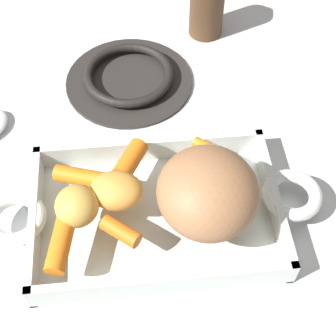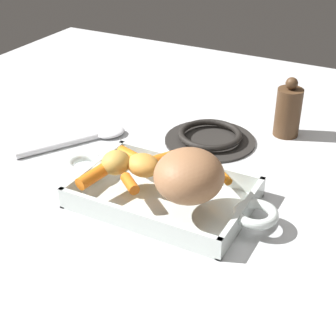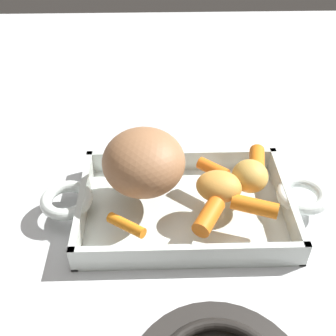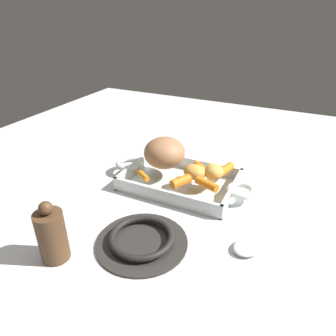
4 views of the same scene
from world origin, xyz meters
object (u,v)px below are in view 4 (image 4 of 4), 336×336
Objects in this scene: baby_carrot_southeast at (225,170)px; stove_burner_rear at (142,240)px; baby_carrot_long at (143,175)px; roasting_dish at (180,181)px; potato_golden_small at (195,172)px; baby_carrot_center_right at (207,184)px; potato_near_roast at (214,172)px; baby_carrot_southwest at (181,181)px; pepper_mill at (52,235)px; pork_roast at (164,153)px; baby_carrot_northeast at (200,167)px; serving_spoon at (264,239)px.

baby_carrot_southeast is 0.31m from stove_burner_rear.
roasting_dish is at bearing 39.15° from baby_carrot_long.
potato_golden_small is 0.32× the size of stove_burner_rear.
baby_carrot_center_right is 1.16× the size of potato_near_roast.
baby_carrot_southwest reaches higher than baby_carrot_long.
stove_burner_rear is (-0.07, -0.25, -0.05)m from potato_near_roast.
baby_carrot_center_right is 0.05m from potato_near_roast.
roasting_dish is 3.10× the size of pepper_mill.
potato_golden_small is at bearing -15.31° from pork_roast.
baby_carrot_southeast is 0.05m from potato_near_roast.
baby_carrot_southeast is at bearing 31.20° from baby_carrot_long.
baby_carrot_long is 1.05× the size of potato_near_roast.
baby_carrot_long is (-0.02, -0.08, -0.03)m from pork_roast.
baby_carrot_northeast is 0.89× the size of potato_near_roast.
pepper_mill is at bearing -141.08° from stove_burner_rear.
potato_near_roast reaches higher than baby_carrot_long.
baby_carrot_northeast is at bearing 40.70° from baby_carrot_long.
potato_near_roast reaches higher than baby_carrot_southwest.
baby_carrot_northeast is 0.42m from pepper_mill.
baby_carrot_center_right is at bearing -102.86° from baby_carrot_southeast.
baby_carrot_southwest is (0.03, -0.06, 0.04)m from roasting_dish.
roasting_dish is 0.28m from serving_spoon.
pepper_mill reaches higher than potato_near_roast.
pork_roast is at bearing 81.49° from pepper_mill.
baby_carrot_southwest is at bearing 64.90° from pepper_mill.
potato_near_roast is 0.40× the size of pepper_mill.
baby_carrot_long is at bearing -176.16° from baby_carrot_southwest.
baby_carrot_long is at bearing -69.69° from serving_spoon.
baby_carrot_long is 0.16m from baby_carrot_northeast.
pepper_mill reaches higher than baby_carrot_southwest.
baby_carrot_southeast is 1.30× the size of baby_carrot_southwest.
baby_carrot_center_right is at bearing 8.60° from baby_carrot_long.
roasting_dish is at bearing -136.61° from baby_carrot_northeast.
baby_carrot_center_right is 0.09m from baby_carrot_northeast.
roasting_dish is 1.83× the size of serving_spoon.
pepper_mill is at bearing -118.79° from baby_carrot_southeast.
baby_carrot_long is 0.25× the size of serving_spoon.
potato_golden_small is at bearing 24.36° from baby_carrot_long.
roasting_dish is 0.10m from baby_carrot_center_right.
roasting_dish is at bearing -155.58° from baby_carrot_southeast.
pork_roast is 0.12m from baby_carrot_southwest.
serving_spoon is at bearing -18.17° from baby_carrot_southwest.
potato_golden_small is (0.10, -0.03, -0.02)m from pork_roast.
potato_near_roast is 0.27m from stove_burner_rear.
baby_carrot_long is at bearing -104.75° from pork_roast.
potato_near_roast is at bearing -33.42° from baby_carrot_northeast.
roasting_dish is at bearing 156.18° from baby_carrot_center_right.
baby_carrot_southwest is 0.40× the size of pepper_mill.
baby_carrot_center_right is at bearing -60.00° from baby_carrot_northeast.
baby_carrot_long is at bearing -140.85° from roasting_dish.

